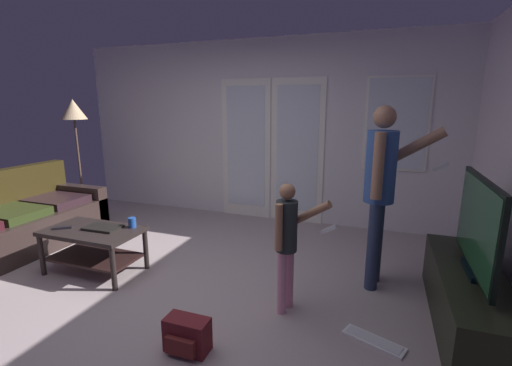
# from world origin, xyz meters

# --- Properties ---
(ground_plane) EXTENTS (5.71, 5.15, 0.02)m
(ground_plane) POSITION_xyz_m (0.00, 0.00, -0.01)
(ground_plane) COLOR #A08F91
(wall_back_with_doors) EXTENTS (5.71, 0.09, 2.61)m
(wall_back_with_doors) POSITION_xyz_m (0.07, 2.54, 1.27)
(wall_back_with_doors) COLOR silver
(wall_back_with_doors) RESTS_ON ground_plane
(leather_couch) EXTENTS (0.88, 2.07, 0.91)m
(leather_couch) POSITION_xyz_m (-2.22, 0.31, 0.30)
(leather_couch) COLOR #2F2320
(leather_couch) RESTS_ON ground_plane
(coffee_table) EXTENTS (0.95, 0.54, 0.46)m
(coffee_table) POSITION_xyz_m (-0.91, 0.24, 0.33)
(coffee_table) COLOR black
(coffee_table) RESTS_ON ground_plane
(tv_stand) EXTENTS (0.45, 1.57, 0.45)m
(tv_stand) POSITION_xyz_m (2.45, 0.49, 0.22)
(tv_stand) COLOR black
(tv_stand) RESTS_ON ground_plane
(flat_screen_tv) EXTENTS (0.08, 1.08, 0.72)m
(flat_screen_tv) POSITION_xyz_m (2.45, 0.49, 0.81)
(flat_screen_tv) COLOR black
(flat_screen_tv) RESTS_ON tv_stand
(person_adult) EXTENTS (0.70, 0.45, 1.67)m
(person_adult) POSITION_xyz_m (1.77, 0.92, 1.00)
(person_adult) COLOR #293352
(person_adult) RESTS_ON ground_plane
(person_child) EXTENTS (0.48, 0.29, 1.08)m
(person_child) POSITION_xyz_m (1.10, 0.23, 0.65)
(person_child) COLOR pink
(person_child) RESTS_ON ground_plane
(floor_lamp) EXTENTS (0.36, 0.36, 1.75)m
(floor_lamp) POSITION_xyz_m (-2.51, 1.66, 1.52)
(floor_lamp) COLOR #342F28
(floor_lamp) RESTS_ON ground_plane
(backpack) EXTENTS (0.31, 0.19, 0.24)m
(backpack) POSITION_xyz_m (0.58, -0.49, 0.12)
(backpack) COLOR maroon
(backpack) RESTS_ON ground_plane
(loose_keyboard) EXTENTS (0.46, 0.28, 0.02)m
(loose_keyboard) POSITION_xyz_m (1.80, 0.05, 0.01)
(loose_keyboard) COLOR white
(loose_keyboard) RESTS_ON ground_plane
(laptop_closed) EXTENTS (0.36, 0.23, 0.02)m
(laptop_closed) POSITION_xyz_m (-0.82, 0.29, 0.47)
(laptop_closed) COLOR black
(laptop_closed) RESTS_ON coffee_table
(cup_near_edge) EXTENTS (0.07, 0.07, 0.10)m
(cup_near_edge) POSITION_xyz_m (-0.57, 0.42, 0.51)
(cup_near_edge) COLOR #1F4AA0
(cup_near_edge) RESTS_ON coffee_table
(tv_remote_black) EXTENTS (0.17, 0.14, 0.02)m
(tv_remote_black) POSITION_xyz_m (-1.20, 0.15, 0.47)
(tv_remote_black) COLOR black
(tv_remote_black) RESTS_ON coffee_table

